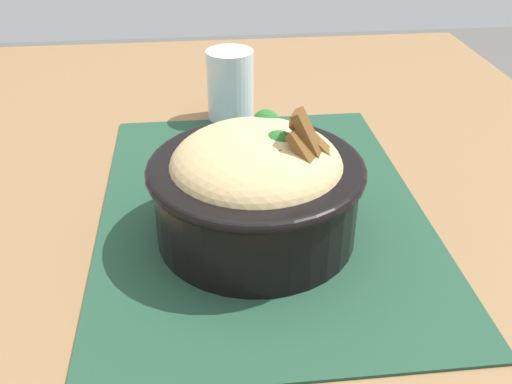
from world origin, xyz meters
TOP-DOWN VIEW (x-y plane):
  - table at (0.00, 0.00)m, footprint 1.21×0.90m
  - placemat at (-0.02, 0.01)m, footprint 0.48×0.35m
  - bowl at (-0.06, 0.02)m, footprint 0.22×0.22m
  - fork at (0.07, 0.04)m, footprint 0.02×0.13m
  - drinking_glass at (0.23, 0.03)m, footprint 0.07×0.07m

SIDE VIEW (x-z plane):
  - table at x=0.00m, z-range 0.29..1.00m
  - placemat at x=-0.02m, z-range 0.71..0.71m
  - fork at x=0.07m, z-range 0.71..0.72m
  - drinking_glass at x=0.23m, z-range 0.70..0.80m
  - bowl at x=-0.06m, z-range 0.70..0.84m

